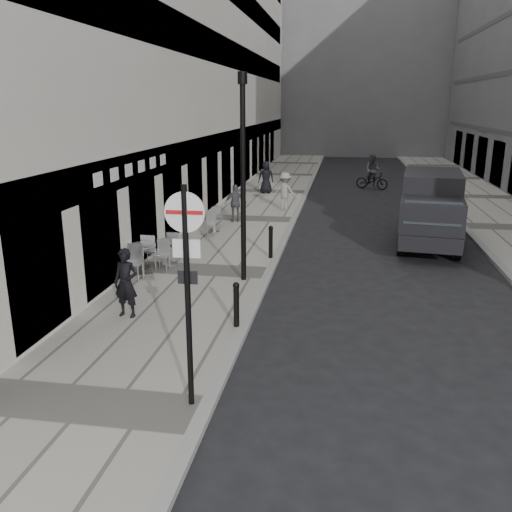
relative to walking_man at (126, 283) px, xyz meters
The scene contains 16 objects.
sidewalk 11.58m from the walking_man, 86.11° to the left, with size 4.00×60.00×0.12m, color #A6A195.
building_left 20.00m from the walking_man, 100.12° to the left, with size 4.00×45.00×18.00m, color silver.
building_far 50.71m from the walking_man, 85.06° to the left, with size 24.00×16.00×22.00m, color slate.
walking_man is the anchor object (origin of this frame).
sign_post 4.56m from the walking_man, 54.01° to the right, with size 0.63×0.10×3.65m.
lamppost 4.46m from the walking_man, 55.13° to the left, with size 0.25×0.25×5.60m.
bollard_near 2.66m from the walking_man, ahead, with size 0.13×0.13×0.96m, color black.
bollard_far 6.08m from the walking_man, 64.31° to the left, with size 0.13×0.13×0.99m, color black.
panel_van 11.77m from the walking_man, 47.29° to the left, with size 2.66×5.59×2.54m.
cyclist 22.62m from the walking_man, 73.28° to the left, with size 2.03×1.29×2.07m.
pedestrian_a 10.74m from the walking_man, 87.68° to the left, with size 0.92×0.38×1.57m, color #505054.
pedestrian_b 13.83m from the walking_man, 80.92° to the left, with size 1.13×0.65×1.75m, color gray.
pedestrian_c 18.39m from the walking_man, 88.12° to the left, with size 0.86×0.56×1.76m, color black.
cafe_table_near 4.25m from the walking_man, 94.99° to the left, with size 0.71×1.60×0.91m.
cafe_table_mid 8.72m from the walking_man, 90.11° to the left, with size 0.70×1.58×0.90m.
cafe_table_far 3.30m from the walking_man, 104.41° to the left, with size 0.80×1.81×1.03m.
Camera 1 is at (2.09, -4.73, 4.93)m, focal length 38.00 mm.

